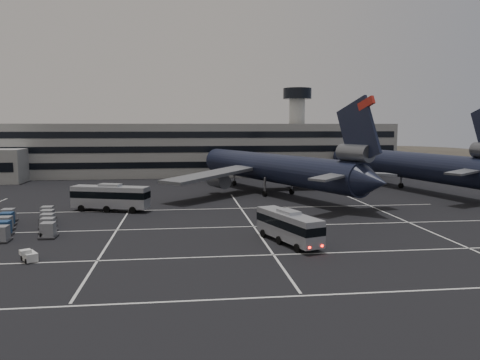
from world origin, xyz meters
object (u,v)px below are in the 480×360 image
Objects in this scene: trijet_main at (274,168)px; bus_near at (289,225)px; bus_far at (110,196)px; uld_cluster at (27,222)px.

trijet_main is 4.89× the size of bus_near.
trijet_main reaches higher than bus_near.
bus_far is (-29.28, -14.70, -2.86)m from trijet_main.
trijet_main is 3.46× the size of uld_cluster.
trijet_main is at bearing 62.66° from bus_near.
bus_near is 0.71× the size of uld_cluster.
bus_far is 0.80× the size of uld_cluster.
bus_far is at bearing -176.77° from trijet_main.
trijet_main is 32.89m from bus_far.
bus_far is at bearing 53.92° from uld_cluster.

